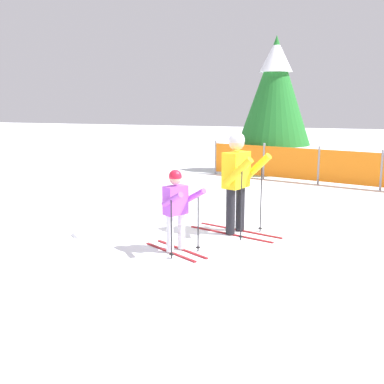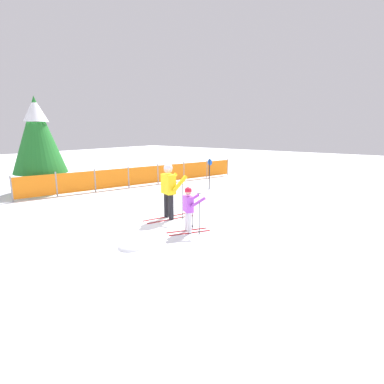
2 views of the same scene
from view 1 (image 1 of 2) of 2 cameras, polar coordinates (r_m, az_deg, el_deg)
name	(u,v)px [view 1 (image 1 of 2)]	position (r m, az deg, el deg)	size (l,w,h in m)	color
ground_plane	(225,231)	(8.32, 3.89, -4.62)	(60.00, 60.00, 0.00)	white
skier_adult	(237,174)	(7.99, 5.40, 2.17)	(1.64, 0.93, 1.71)	maroon
skier_child	(176,204)	(7.03, -1.86, -1.43)	(1.12, 0.85, 1.23)	maroon
conifer_far	(275,89)	(14.88, 9.84, 11.93)	(2.19, 2.19, 4.06)	#4C3823
snow_mound	(94,235)	(8.22, -11.49, -5.02)	(0.76, 0.65, 0.31)	white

